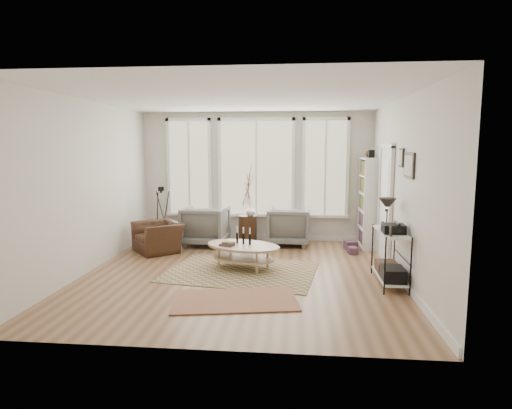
# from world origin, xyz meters

# --- Properties ---
(room) EXTENTS (5.50, 5.54, 2.90)m
(room) POSITION_xyz_m (0.02, 0.03, 1.43)
(room) COLOR #936B48
(room) RESTS_ON ground
(bay_window) EXTENTS (4.14, 0.12, 2.24)m
(bay_window) POSITION_xyz_m (0.00, 2.71, 1.61)
(bay_window) COLOR #CFB98C
(bay_window) RESTS_ON ground
(door) EXTENTS (0.09, 1.06, 2.22)m
(door) POSITION_xyz_m (2.57, 1.15, 1.12)
(door) COLOR white
(door) RESTS_ON ground
(bookcase) EXTENTS (0.31, 0.85, 2.06)m
(bookcase) POSITION_xyz_m (2.44, 2.23, 0.96)
(bookcase) COLOR white
(bookcase) RESTS_ON ground
(low_shelf) EXTENTS (0.38, 1.08, 1.30)m
(low_shelf) POSITION_xyz_m (2.38, -0.30, 0.51)
(low_shelf) COLOR white
(low_shelf) RESTS_ON ground
(wall_art) EXTENTS (0.04, 0.88, 0.44)m
(wall_art) POSITION_xyz_m (2.58, -0.27, 1.88)
(wall_art) COLOR black
(wall_art) RESTS_ON ground
(rug_main) EXTENTS (2.72, 2.20, 0.01)m
(rug_main) POSITION_xyz_m (-0.00, 0.11, 0.01)
(rug_main) COLOR brown
(rug_main) RESTS_ON ground
(rug_runner) EXTENTS (1.85, 1.24, 0.01)m
(rug_runner) POSITION_xyz_m (0.09, -1.28, 0.01)
(rug_runner) COLOR maroon
(rug_runner) RESTS_ON ground
(coffee_table) EXTENTS (1.56, 1.28, 0.62)m
(coffee_table) POSITION_xyz_m (-0.01, 0.31, 0.33)
(coffee_table) COLOR tan
(coffee_table) RESTS_ON ground
(armchair_left) EXTENTS (0.97, 0.99, 0.85)m
(armchair_left) POSITION_xyz_m (-1.04, 2.05, 0.43)
(armchair_left) COLOR slate
(armchair_left) RESTS_ON ground
(armchair_right) EXTENTS (0.92, 0.94, 0.82)m
(armchair_right) POSITION_xyz_m (0.76, 2.25, 0.41)
(armchair_right) COLOR slate
(armchair_right) RESTS_ON ground
(side_table) EXTENTS (0.40, 0.40, 1.70)m
(side_table) POSITION_xyz_m (-0.16, 2.38, 0.82)
(side_table) COLOR #3D2518
(side_table) RESTS_ON ground
(vase) EXTENTS (0.23, 0.23, 0.24)m
(vase) POSITION_xyz_m (-0.09, 2.33, 0.72)
(vase) COLOR silver
(vase) RESTS_ON side_table
(accent_chair) EXTENTS (1.23, 1.21, 0.60)m
(accent_chair) POSITION_xyz_m (-1.88, 1.36, 0.30)
(accent_chair) COLOR #3D2518
(accent_chair) RESTS_ON ground
(tripod_camera) EXTENTS (0.44, 0.44, 1.26)m
(tripod_camera) POSITION_xyz_m (-2.04, 2.12, 0.58)
(tripod_camera) COLOR black
(tripod_camera) RESTS_ON ground
(book_stack_near) EXTENTS (0.28, 0.33, 0.19)m
(book_stack_near) POSITION_xyz_m (2.05, 1.89, 0.09)
(book_stack_near) COLOR maroon
(book_stack_near) RESTS_ON ground
(book_stack_far) EXTENTS (0.21, 0.24, 0.14)m
(book_stack_far) POSITION_xyz_m (2.05, 1.53, 0.07)
(book_stack_far) COLOR maroon
(book_stack_far) RESTS_ON ground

